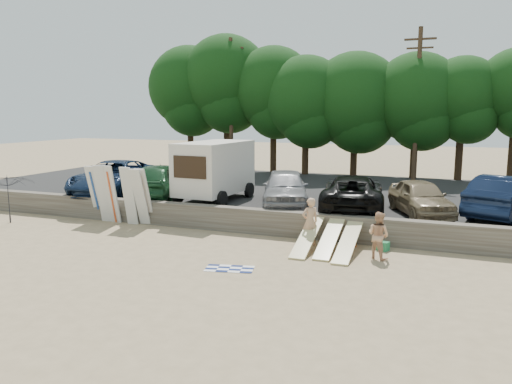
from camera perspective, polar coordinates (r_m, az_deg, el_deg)
ground at (r=16.48m, az=6.69°, el=-7.99°), size 120.00×120.00×0.00m
seawall at (r=19.18m, az=8.96°, el=-4.04°), size 44.00×0.50×1.00m
parking_lot at (r=26.45m, az=12.39°, el=-0.83°), size 44.00×14.50×0.70m
treeline at (r=33.41m, az=10.67°, el=11.47°), size 33.11×6.52×9.54m
utility_poles at (r=31.34m, az=17.94°, el=9.79°), size 25.80×0.26×9.00m
box_trailer at (r=23.52m, az=-4.77°, el=2.79°), size 2.70×4.47×2.76m
car_0 at (r=26.33m, az=-15.91°, el=1.61°), size 3.84×6.46×1.68m
car_1 at (r=24.67m, az=-10.96°, el=1.34°), size 3.35×5.41×1.72m
car_2 at (r=22.03m, az=3.36°, el=0.46°), size 3.32×5.16×1.63m
car_3 at (r=21.52m, az=10.99°, el=-0.08°), size 3.25×5.70×1.50m
car_4 at (r=21.24m, az=18.28°, el=-0.59°), size 3.20×4.52×1.43m
car_5 at (r=22.12m, az=26.62°, el=-0.43°), size 3.47×5.34×1.66m
surfboard_upright_0 at (r=23.33m, az=-17.88°, el=-0.13°), size 0.57×0.84×2.51m
surfboard_upright_1 at (r=22.89m, az=-17.11°, el=-0.20°), size 0.56×0.63×2.56m
surfboard_upright_2 at (r=22.60m, az=-16.15°, el=-0.27°), size 0.55×0.58×2.57m
surfboard_upright_3 at (r=21.97m, az=-14.33°, el=-0.46°), size 0.54×0.63×2.56m
surfboard_upright_4 at (r=21.78m, az=-12.60°, el=-0.55°), size 0.52×0.82×2.51m
surfboard_upright_5 at (r=21.72m, az=-13.13°, el=-0.60°), size 0.52×0.83×2.50m
surfboard_low_0 at (r=17.85m, az=5.95°, el=-5.02°), size 0.56×2.88×0.97m
surfboard_low_1 at (r=17.81m, az=8.48°, el=-5.07°), size 0.56×2.88×0.99m
surfboard_low_2 at (r=17.48m, az=10.48°, el=-5.60°), size 0.56×2.91×0.87m
beachgoer_a at (r=18.27m, az=6.19°, el=-3.40°), size 0.76×0.74×1.77m
beachgoer_b at (r=17.08m, az=13.82°, el=-4.82°), size 0.97×0.90×1.59m
cooler at (r=18.24m, az=14.31°, el=-6.00°), size 0.46×0.42×0.32m
gear_bag at (r=18.55m, az=10.94°, el=-5.79°), size 0.33×0.29×0.22m
beach_towel at (r=15.74m, az=-3.05°, el=-8.74°), size 1.80×1.80×0.00m
beach_umbrella at (r=24.43m, az=-26.53°, el=-0.70°), size 2.43×2.39×2.13m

